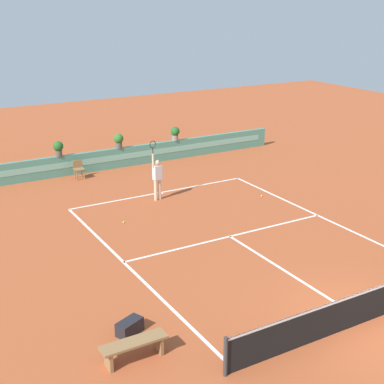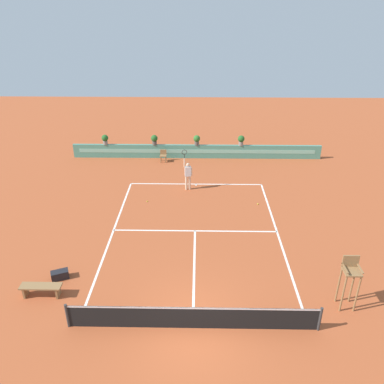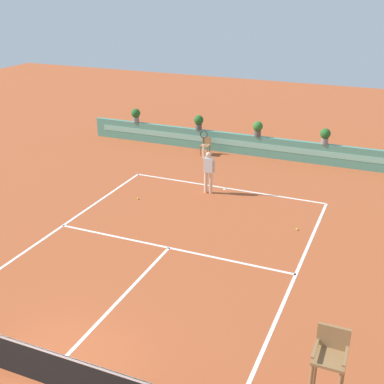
{
  "view_description": "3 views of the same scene",
  "coord_description": "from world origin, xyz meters",
  "views": [
    {
      "loc": [
        -10.28,
        -8.65,
        7.99
      ],
      "look_at": [
        -0.19,
        8.77,
        1.0
      ],
      "focal_mm": 51.96,
      "sensor_mm": 36.0,
      "label": 1
    },
    {
      "loc": [
        0.15,
        -10.06,
        10.43
      ],
      "look_at": [
        -0.19,
        8.77,
        1.0
      ],
      "focal_mm": 36.11,
      "sensor_mm": 36.0,
      "label": 2
    },
    {
      "loc": [
        6.26,
        -6.52,
        8.0
      ],
      "look_at": [
        -0.19,
        8.77,
        1.0
      ],
      "focal_mm": 47.48,
      "sensor_mm": 36.0,
      "label": 3
    }
  ],
  "objects": [
    {
      "name": "potted_plant_left",
      "position": [
        -3.05,
        16.39,
        1.41
      ],
      "size": [
        0.48,
        0.48,
        0.72
      ],
      "color": "#514C47",
      "rests_on": "back_wall_barrier"
    },
    {
      "name": "ground_plane",
      "position": [
        0.0,
        6.0,
        0.0
      ],
      "size": [
        60.0,
        60.0,
        0.0
      ],
      "primitive_type": "plane",
      "color": "#A84C28"
    },
    {
      "name": "court_lines",
      "position": [
        0.0,
        6.72,
        0.0
      ],
      "size": [
        8.32,
        11.94,
        0.01
      ],
      "color": "white",
      "rests_on": "ground"
    },
    {
      "name": "umpire_chair",
      "position": [
        5.72,
        1.26,
        1.34
      ],
      "size": [
        0.6,
        0.6,
        2.14
      ],
      "color": "olive",
      "rests_on": "ground"
    },
    {
      "name": "tennis_player",
      "position": [
        -0.49,
        11.15,
        1.05
      ],
      "size": [
        0.62,
        0.27,
        2.58
      ],
      "color": "beige",
      "rests_on": "ground"
    },
    {
      "name": "back_wall_barrier",
      "position": [
        0.0,
        16.39,
        0.5
      ],
      "size": [
        18.0,
        0.21,
        1.0
      ],
      "color": "#4C8E7A",
      "rests_on": "ground"
    },
    {
      "name": "bench_courtside",
      "position": [
        -5.93,
        1.55,
        0.38
      ],
      "size": [
        1.6,
        0.44,
        0.51
      ],
      "color": "olive",
      "rests_on": "ground"
    },
    {
      "name": "potted_plant_far_left",
      "position": [
        -6.61,
        16.39,
        1.41
      ],
      "size": [
        0.48,
        0.48,
        0.72
      ],
      "color": "gray",
      "rests_on": "back_wall_barrier"
    },
    {
      "name": "gear_bag",
      "position": [
        -5.58,
        2.62,
        0.18
      ],
      "size": [
        0.78,
        0.6,
        0.36
      ],
      "primitive_type": "cube",
      "rotation": [
        0.0,
        0.0,
        0.4
      ],
      "color": "black",
      "rests_on": "ground"
    },
    {
      "name": "tennis_ball_mid_court",
      "position": [
        3.53,
        9.25,
        0.03
      ],
      "size": [
        0.07,
        0.07,
        0.07
      ],
      "primitive_type": "sphere",
      "color": "#CCE033",
      "rests_on": "ground"
    },
    {
      "name": "potted_plant_right",
      "position": [
        3.19,
        16.39,
        1.41
      ],
      "size": [
        0.48,
        0.48,
        0.72
      ],
      "color": "gray",
      "rests_on": "back_wall_barrier"
    },
    {
      "name": "potted_plant_centre",
      "position": [
        0.01,
        16.39,
        1.41
      ],
      "size": [
        0.48,
        0.48,
        0.72
      ],
      "color": "#514C47",
      "rests_on": "back_wall_barrier"
    },
    {
      "name": "net",
      "position": [
        0.0,
        0.0,
        0.51
      ],
      "size": [
        8.92,
        0.1,
        1.0
      ],
      "color": "#333333",
      "rests_on": "ground"
    },
    {
      "name": "ball_kid_chair",
      "position": [
        -2.37,
        15.66,
        0.48
      ],
      "size": [
        0.44,
        0.44,
        0.85
      ],
      "color": "olive",
      "rests_on": "ground"
    },
    {
      "name": "tennis_ball_near_baseline",
      "position": [
        -2.79,
        9.46,
        0.03
      ],
      "size": [
        0.07,
        0.07,
        0.07
      ],
      "primitive_type": "sphere",
      "color": "#CCE033",
      "rests_on": "ground"
    }
  ]
}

